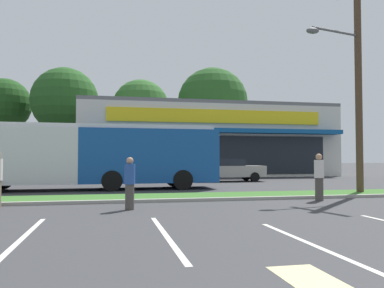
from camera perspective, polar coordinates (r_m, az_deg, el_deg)
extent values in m
cube|color=#386B28|center=(15.89, 1.82, -7.58)|extent=(56.00, 2.20, 0.12)
cube|color=#99968C|center=(14.71, 2.96, -8.01)|extent=(56.00, 0.24, 0.12)
cube|color=silver|center=(8.76, -23.22, -12.28)|extent=(0.12, 4.80, 0.01)
cube|color=silver|center=(8.29, -3.80, -13.04)|extent=(0.12, 4.80, 0.01)
cube|color=silver|center=(7.63, 17.47, -13.90)|extent=(0.12, 4.80, 0.01)
cube|color=beige|center=(5.52, 17.49, -18.56)|extent=(0.70, 1.60, 0.01)
cube|color=beige|center=(39.06, 1.17, 0.13)|extent=(22.74, 13.11, 6.19)
cube|color=black|center=(32.64, 3.80, -1.60)|extent=(19.10, 0.08, 3.22)
cube|color=#0F4C8C|center=(32.09, 4.11, 1.95)|extent=(21.37, 1.40, 0.35)
cube|color=yellow|center=(32.79, 3.80, 4.03)|extent=(18.19, 0.16, 1.11)
cube|color=slate|center=(39.32, 1.17, 4.86)|extent=(22.74, 13.11, 0.30)
cylinder|color=#473323|center=(48.86, -25.59, -0.54)|extent=(0.44, 0.44, 5.46)
sphere|color=#1E4719|center=(49.23, -25.50, 5.20)|extent=(5.84, 5.84, 5.84)
cylinder|color=#473323|center=(44.63, -18.02, -0.72)|extent=(0.44, 0.44, 5.14)
sphere|color=#23511E|center=(45.05, -17.95, 5.98)|extent=(7.18, 7.18, 7.18)
cylinder|color=#473323|center=(44.71, -7.47, -0.98)|extent=(0.44, 0.44, 4.87)
sphere|color=#2D6026|center=(45.06, -7.44, 5.19)|extent=(6.42, 6.42, 6.42)
cylinder|color=#473323|center=(45.39, 3.01, -0.98)|extent=(0.44, 0.44, 4.92)
sphere|color=#23511E|center=(45.83, 3.00, 5.93)|extent=(8.16, 8.16, 8.16)
cylinder|color=#4C3826|center=(18.96, 22.97, 8.04)|extent=(0.30, 0.30, 9.72)
cylinder|color=#59595B|center=(18.53, 20.12, 15.04)|extent=(2.55, 0.72, 0.10)
ellipsoid|color=#59595B|center=(17.62, 17.06, 15.40)|extent=(0.56, 0.32, 0.24)
cube|color=#144793|center=(20.63, -6.32, -1.74)|extent=(7.00, 2.70, 2.70)
cube|color=silver|center=(20.84, -23.83, -1.58)|extent=(5.74, 2.67, 2.70)
cube|color=silver|center=(20.54, -14.20, 2.36)|extent=(12.17, 2.55, 0.20)
cube|color=black|center=(21.80, -14.16, -0.43)|extent=(11.62, 0.31, 1.19)
cylinder|color=black|center=(22.21, -25.73, -4.67)|extent=(1.01, 0.32, 1.00)
cylinder|color=black|center=(19.34, -11.52, -5.25)|extent=(1.01, 0.32, 1.00)
cylinder|color=black|center=(21.69, -11.70, -4.90)|extent=(1.01, 0.32, 1.00)
cylinder|color=black|center=(19.75, -1.36, -5.22)|extent=(1.01, 0.32, 1.00)
cylinder|color=black|center=(22.05, -2.60, -4.89)|extent=(1.01, 0.32, 1.00)
cube|color=#9E998C|center=(27.22, 5.65, -3.94)|extent=(4.50, 1.82, 0.75)
cube|color=black|center=(27.14, 5.20, -2.64)|extent=(2.03, 1.60, 0.49)
cylinder|color=black|center=(28.50, 7.82, -4.61)|extent=(0.64, 0.22, 0.64)
cylinder|color=black|center=(26.88, 9.06, -4.75)|extent=(0.64, 0.22, 0.64)
cylinder|color=black|center=(27.68, 2.35, -4.70)|extent=(0.64, 0.22, 0.64)
cylinder|color=black|center=(26.01, 3.29, -4.86)|extent=(0.64, 0.22, 0.64)
cylinder|color=#47423D|center=(12.33, -9.02, -7.60)|extent=(0.28, 0.28, 0.78)
cylinder|color=#264C99|center=(12.28, -9.00, -4.35)|extent=(0.33, 0.33, 0.62)
sphere|color=tan|center=(12.27, -8.99, -2.40)|extent=(0.21, 0.21, 0.21)
cylinder|color=#47423D|center=(15.54, 17.94, -6.25)|extent=(0.30, 0.30, 0.85)
cylinder|color=silver|center=(15.51, 17.91, -3.45)|extent=(0.35, 0.35, 0.67)
sphere|color=tan|center=(15.50, 17.89, -1.78)|extent=(0.23, 0.23, 0.23)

